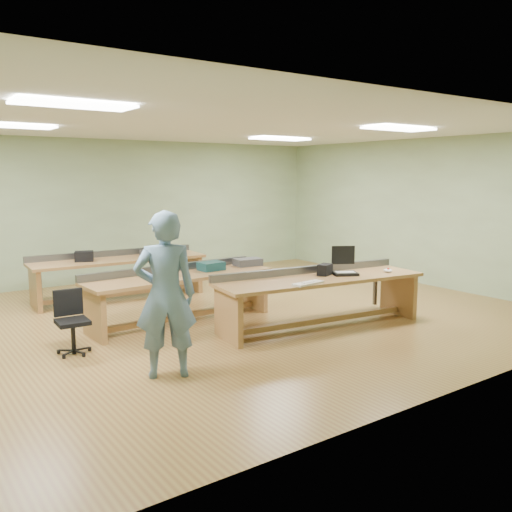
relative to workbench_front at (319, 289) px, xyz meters
name	(u,v)px	position (x,y,z in m)	size (l,w,h in m)	color
floor	(213,318)	(-1.08, 1.30, -0.56)	(10.00, 10.00, 0.00)	olive
ceiling	(211,125)	(-1.08, 1.30, 2.44)	(10.00, 10.00, 0.00)	silver
wall_back	(116,211)	(-1.08, 5.30, 0.94)	(10.00, 0.04, 3.00)	#99B589
wall_front	(427,255)	(-1.08, -2.70, 0.94)	(10.00, 0.04, 3.00)	#99B589
wall_right	(419,212)	(3.92, 1.30, 0.94)	(0.04, 8.00, 3.00)	#99B589
fluor_panels	(211,127)	(-1.08, 1.30, 2.41)	(6.20, 3.50, 0.03)	white
workbench_front	(319,289)	(0.00, 0.00, 0.00)	(3.34, 1.27, 0.86)	#95653F
workbench_mid	(180,287)	(-1.60, 1.41, -0.01)	(3.01, 0.94, 0.86)	#95653F
workbench_back	(119,268)	(-1.76, 3.51, 0.00)	(3.16, 1.00, 0.86)	#95653F
person	(165,295)	(-2.78, -0.54, 0.38)	(0.69, 0.45, 1.88)	slate
laptop_base	(345,274)	(0.44, -0.09, 0.20)	(0.36, 0.30, 0.04)	black
laptop_screen	(343,255)	(0.51, 0.04, 0.47)	(0.36, 0.02, 0.28)	black
keyboard	(308,283)	(-0.49, -0.31, 0.20)	(0.50, 0.17, 0.03)	beige
trackball_mouse	(388,271)	(1.13, -0.33, 0.21)	(0.12, 0.14, 0.06)	white
camera_bag	(325,270)	(0.18, 0.08, 0.27)	(0.25, 0.16, 0.17)	black
task_chair	(72,330)	(-3.41, 0.88, -0.27)	(0.46, 0.46, 0.81)	black
parts_bin_teal	(211,266)	(-1.02, 1.45, 0.25)	(0.38, 0.28, 0.13)	#12363B
parts_bin_grey	(248,262)	(-0.29, 1.47, 0.24)	(0.44, 0.28, 0.12)	#373739
mug	(172,273)	(-1.79, 1.30, 0.23)	(0.12, 0.12, 0.10)	#373739
drinks_can	(162,273)	(-1.92, 1.37, 0.25)	(0.07, 0.07, 0.13)	silver
storage_box_back	(84,256)	(-2.38, 3.52, 0.27)	(0.31, 0.22, 0.18)	black
tray_back	(148,253)	(-1.16, 3.52, 0.24)	(0.27, 0.20, 0.11)	#373739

